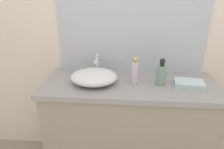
# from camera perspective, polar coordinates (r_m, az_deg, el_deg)

# --- Properties ---
(bathroom_wall_rear) EXTENTS (6.00, 0.06, 2.60)m
(bathroom_wall_rear) POSITION_cam_1_polar(r_m,az_deg,el_deg) (1.81, 8.20, 13.61)
(bathroom_wall_rear) COLOR silver
(bathroom_wall_rear) RESTS_ON ground
(vanity_counter) EXTENTS (1.39, 0.53, 0.88)m
(vanity_counter) POSITION_cam_1_polar(r_m,az_deg,el_deg) (1.87, 4.58, -14.81)
(vanity_counter) COLOR gray
(vanity_counter) RESTS_ON ground
(wall_mirror_panel) EXTENTS (1.26, 0.01, 1.21)m
(wall_mirror_panel) POSITION_cam_1_polar(r_m,az_deg,el_deg) (1.75, 5.77, 19.60)
(wall_mirror_panel) COLOR #B2BCC6
(wall_mirror_panel) RESTS_ON vanity_counter
(sink_basin) EXTENTS (0.37, 0.32, 0.11)m
(sink_basin) POSITION_cam_1_polar(r_m,az_deg,el_deg) (1.62, -5.03, -0.65)
(sink_basin) COLOR silver
(sink_basin) RESTS_ON vanity_counter
(faucet) EXTENTS (0.03, 0.14, 0.18)m
(faucet) POSITION_cam_1_polar(r_m,az_deg,el_deg) (1.76, -4.16, 3.12)
(faucet) COLOR silver
(faucet) RESTS_ON vanity_counter
(soap_dispenser) EXTENTS (0.05, 0.05, 0.22)m
(soap_dispenser) POSITION_cam_1_polar(r_m,az_deg,el_deg) (1.61, 6.35, 0.62)
(soap_dispenser) COLOR silver
(soap_dispenser) RESTS_ON vanity_counter
(lotion_bottle) EXTENTS (0.07, 0.07, 0.22)m
(lotion_bottle) POSITION_cam_1_polar(r_m,az_deg,el_deg) (1.62, 13.53, 0.15)
(lotion_bottle) COLOR gray
(lotion_bottle) RESTS_ON vanity_counter
(folded_hand_towel) EXTENTS (0.23, 0.17, 0.04)m
(folded_hand_towel) POSITION_cam_1_polar(r_m,az_deg,el_deg) (1.69, 20.66, -2.37)
(folded_hand_towel) COLOR silver
(folded_hand_towel) RESTS_ON vanity_counter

